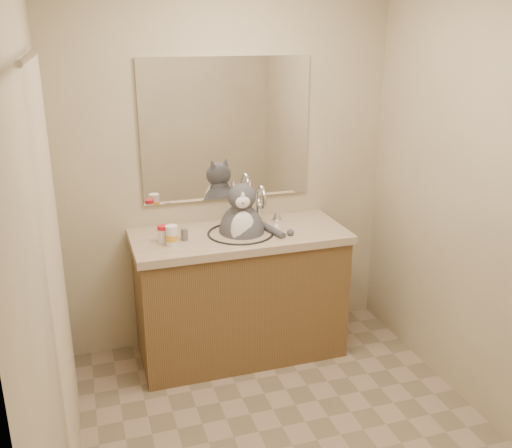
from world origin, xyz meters
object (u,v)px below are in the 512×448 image
(pill_bottle_redcap, at_px, (163,234))
(pill_bottle_orange, at_px, (172,236))
(grey_canister, at_px, (184,235))
(cat, at_px, (242,229))

(pill_bottle_redcap, xyz_separation_m, pill_bottle_orange, (0.04, -0.07, 0.01))
(pill_bottle_orange, xyz_separation_m, grey_canister, (0.09, 0.06, -0.02))
(cat, xyz_separation_m, grey_canister, (-0.37, -0.03, 0.01))
(pill_bottle_redcap, xyz_separation_m, grey_canister, (0.13, -0.00, -0.02))
(pill_bottle_redcap, relative_size, grey_canister, 1.51)
(cat, bearing_deg, grey_canister, -163.86)
(pill_bottle_redcap, height_order, pill_bottle_orange, pill_bottle_orange)
(pill_bottle_orange, bearing_deg, cat, 11.14)
(cat, xyz_separation_m, pill_bottle_orange, (-0.46, -0.09, 0.04))
(pill_bottle_redcap, bearing_deg, grey_canister, -1.90)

